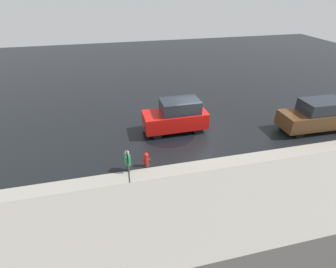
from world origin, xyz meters
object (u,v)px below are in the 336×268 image
parked_sedan (316,115)px  fire_hydrant (146,160)px  moving_hatchback (176,116)px  pedestrian (127,160)px  sign_post (128,168)px

parked_sedan → fire_hydrant: (10.97, 1.31, -0.60)m
moving_hatchback → pedestrian: (3.40, 3.42, -0.34)m
fire_hydrant → moving_hatchback: bearing=-127.3°
moving_hatchback → parked_sedan: 8.73m
moving_hatchback → sign_post: sign_post is taller
parked_sedan → pedestrian: (11.92, 1.51, -0.31)m
sign_post → fire_hydrant: bearing=-117.1°
fire_hydrant → parked_sedan: bearing=-173.2°
parked_sedan → sign_post: bearing=15.4°
moving_hatchback → fire_hydrant: moving_hatchback is taller
parked_sedan → sign_post: (12.00, 3.31, 0.58)m
moving_hatchback → sign_post: size_ratio=1.63×
sign_post → pedestrian: bearing=-92.6°
moving_hatchback → pedestrian: bearing=45.2°
parked_sedan → pedestrian: parked_sedan is taller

